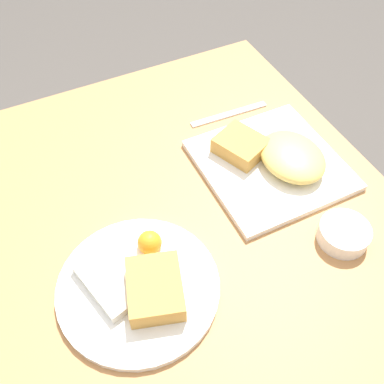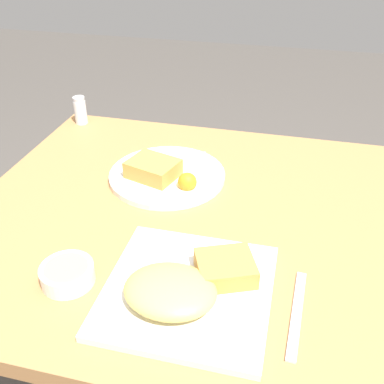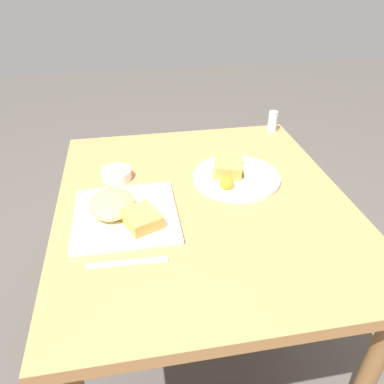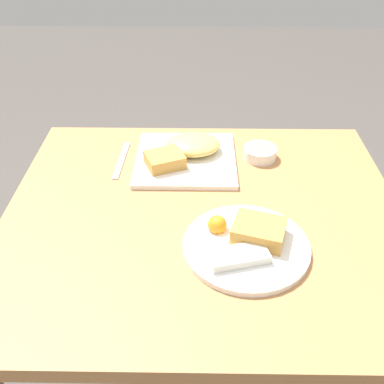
{
  "view_description": "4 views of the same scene",
  "coord_description": "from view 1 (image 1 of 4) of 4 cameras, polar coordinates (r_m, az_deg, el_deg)",
  "views": [
    {
      "loc": [
        -0.45,
        0.2,
        1.42
      ],
      "look_at": [
        0.04,
        -0.04,
        0.75
      ],
      "focal_mm": 42.0,
      "sensor_mm": 36.0,
      "label": 1
    },
    {
      "loc": [
        0.19,
        -0.76,
        1.28
      ],
      "look_at": [
        -0.0,
        0.01,
        0.76
      ],
      "focal_mm": 42.0,
      "sensor_mm": 36.0,
      "label": 2
    },
    {
      "loc": [
        0.9,
        -0.19,
        1.34
      ],
      "look_at": [
        0.02,
        -0.04,
        0.75
      ],
      "focal_mm": 35.0,
      "sensor_mm": 36.0,
      "label": 3
    },
    {
      "loc": [
        0.02,
        0.85,
        1.4
      ],
      "look_at": [
        0.03,
        -0.03,
        0.75
      ],
      "focal_mm": 42.0,
      "sensor_mm": 36.0,
      "label": 4
    }
  ],
  "objects": [
    {
      "name": "butter_knife",
      "position": [
        1.07,
        4.72,
        9.82
      ],
      "size": [
        0.02,
        0.19,
        0.0
      ],
      "rotation": [
        0.0,
        0.0,
        1.53
      ],
      "color": "silver",
      "rests_on": "dining_table"
    },
    {
      "name": "sauce_ramekin",
      "position": [
        0.87,
        18.73,
        -5.01
      ],
      "size": [
        0.09,
        0.09,
        0.03
      ],
      "color": "white",
      "rests_on": "dining_table"
    },
    {
      "name": "plate_oval_far",
      "position": [
        0.78,
        -6.61,
        -11.67
      ],
      "size": [
        0.28,
        0.28,
        0.05
      ],
      "color": "white",
      "rests_on": "dining_table"
    },
    {
      "name": "dining_table",
      "position": [
        0.93,
        -1.15,
        -6.95
      ],
      "size": [
        0.97,
        0.86,
        0.71
      ],
      "color": "#B27A47",
      "rests_on": "ground_plane"
    },
    {
      "name": "ground_plane",
      "position": [
        1.5,
        -0.75,
        -19.8
      ],
      "size": [
        8.0,
        8.0,
        0.0
      ],
      "primitive_type": "plane",
      "color": "#4C4742"
    },
    {
      "name": "plate_square_near",
      "position": [
        0.96,
        10.45,
        4.13
      ],
      "size": [
        0.28,
        0.28,
        0.06
      ],
      "color": "white",
      "rests_on": "dining_table"
    }
  ]
}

